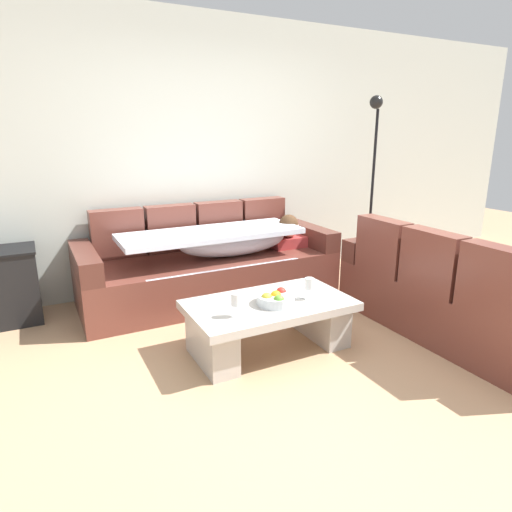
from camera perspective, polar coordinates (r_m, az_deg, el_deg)
The scene contains 10 objects.
ground_plane at distance 3.21m, azimuth 8.61°, elevation -13.89°, with size 14.00×14.00×0.00m, color tan.
back_wall at distance 4.70m, azimuth -6.49°, elevation 12.91°, with size 9.00×0.10×2.70m, color beige.
couch_along_wall at distance 4.33m, azimuth -5.62°, elevation -1.06°, with size 2.43×0.92×0.88m.
couch_near_window at distance 3.89m, azimuth 24.71°, elevation -4.35°, with size 0.92×1.93×0.88m.
coffee_table at distance 3.30m, azimuth 1.70°, elevation -8.20°, with size 1.20×0.68×0.38m.
fruit_bowl at distance 3.19m, azimuth 2.56°, elevation -5.52°, with size 0.28×0.28×0.10m.
wine_glass_near_left at distance 2.95m, azimuth -2.61°, elevation -5.77°, with size 0.07×0.07×0.17m.
wine_glass_near_right at distance 3.27m, azimuth 6.91°, elevation -3.70°, with size 0.07×0.07×0.17m.
open_magazine at distance 3.40m, azimuth 5.39°, elevation -4.85°, with size 0.28×0.21×0.01m, color white.
floor_lamp at distance 5.22m, azimuth 14.82°, elevation 10.20°, with size 0.33×0.31×1.95m.
Camera 1 is at (-1.67, -2.23, 1.58)m, focal length 30.93 mm.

